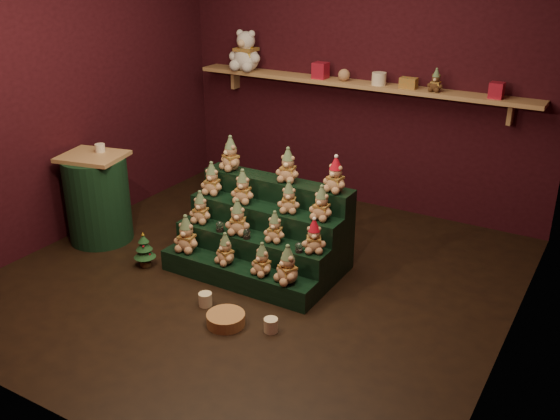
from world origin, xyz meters
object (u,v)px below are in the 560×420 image
Objects in this scene: riser_tier_front at (236,275)px; snow_globe_a at (220,226)px; snow_globe_c at (299,247)px; mug_left at (205,299)px; side_table at (98,198)px; snow_globe_b at (247,234)px; wicker_basket at (226,319)px; white_bear at (246,45)px; mug_right at (271,325)px; brown_bear at (436,80)px; mini_christmas_tree at (144,249)px.

snow_globe_a is (-0.26, 0.16, 0.32)m from riser_tier_front.
snow_globe_c reaches higher than mug_left.
side_table is at bearing 163.67° from mug_left.
snow_globe_c is (0.76, 0.00, -0.00)m from snow_globe_a.
snow_globe_b is at bearing 86.41° from mug_left.
riser_tier_front is at bearing -91.62° from snow_globe_b.
wicker_basket is at bearing -69.38° from snow_globe_b.
white_bear is (-0.94, 1.86, 1.18)m from snow_globe_a.
side_table reaches higher than snow_globe_a.
snow_globe_b is 0.82× the size of mug_right.
white_bear is 2.59× the size of brown_bear.
snow_globe_a is 0.28× the size of mini_christmas_tree.
side_table is 1.67m from mug_left.
snow_globe_a is at bearing -64.00° from white_bear.
mini_christmas_tree is 2.60m from white_bear.
snow_globe_c is 0.79× the size of mug_right.
side_table is at bearing -176.99° from snow_globe_b.
wicker_basket is (0.29, -0.14, -0.01)m from mug_left.
wicker_basket is at bearing -52.34° from snow_globe_a.
snow_globe_a is at bearing 180.00° from snow_globe_b.
brown_bear is at bearing 58.14° from snow_globe_a.
brown_bear reaches higher than snow_globe_b.
snow_globe_b reaches higher than snow_globe_c.
brown_bear is (0.89, 2.02, 1.33)m from riser_tier_front.
mini_christmas_tree is at bearing -154.88° from snow_globe_a.
mug_right is at bearing 15.83° from wicker_basket.
white_bear is (0.39, 1.95, 1.17)m from side_table.
mini_christmas_tree is at bearing 163.04° from mug_left.
snow_globe_c is 2.09m from side_table.
white_bear reaches higher than snow_globe_c.
brown_bear reaches higher than mug_left.
mug_right is 0.36× the size of wicker_basket.
white_bear is at bearing 116.75° from snow_globe_a.
mug_right is (0.62, -0.04, -0.00)m from mug_left.
brown_bear is at bearing 68.99° from mug_left.
mug_left is 0.51× the size of brown_bear.
snow_globe_b is 0.81× the size of mug_left.
side_table reaches higher than wicker_basket.
mug_left is at bearing 175.96° from mug_right.
riser_tier_front is 13.33× the size of mug_left.
riser_tier_front is 17.11× the size of snow_globe_c.
snow_globe_a is 0.27m from snow_globe_b.
side_table is 3.32m from brown_bear.
snow_globe_a is at bearing 25.12° from mini_christmas_tree.
riser_tier_front is 2.79m from white_bear.
riser_tier_front is 0.73m from mug_right.
mug_left is (-0.03, -0.38, -0.04)m from riser_tier_front.
snow_globe_b is (0.27, -0.00, -0.00)m from snow_globe_a.
brown_bear reaches higher than snow_globe_c.
white_bear is (-0.33, 2.15, 1.43)m from mini_christmas_tree.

